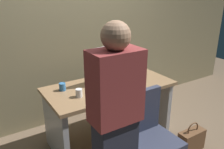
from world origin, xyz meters
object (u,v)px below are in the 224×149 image
Objects in this scene: monitor at (108,62)px; book_stack at (131,70)px; keyboard at (113,87)px; mouse at (133,82)px; desk at (110,101)px; handbag at (191,140)px; cup_near_keyboard at (79,93)px; cup_by_monitor at (62,87)px; office_chair at (150,143)px; person_at_desk at (115,121)px.

book_stack is (0.35, -0.01, -0.16)m from monitor.
keyboard is 4.30× the size of mouse.
keyboard is at bearing -155.87° from book_stack.
keyboard reaches higher than desk.
handbag is at bearing -56.54° from mouse.
mouse is 0.72m from cup_near_keyboard.
desk is at bearing -167.57° from book_stack.
keyboard is (-0.06, -0.20, -0.25)m from monitor.
cup_near_keyboard is at bearing 150.51° from handbag.
desk is at bearing -15.75° from cup_by_monitor.
office_chair is 0.83m from mouse.
monitor is 0.32m from keyboard.
monitor is (0.08, 0.91, 0.57)m from office_chair.
book_stack is at bearing 24.88° from keyboard.
office_chair is at bearing -62.56° from cup_by_monitor.
cup_near_keyboard is at bearing -166.99° from desk.
office_chair is 0.60m from person_at_desk.
mouse reaches higher than keyboard.
monitor is at bearing 73.50° from keyboard.
mouse is (0.23, -0.22, -0.24)m from monitor.
office_chair is at bearing -115.55° from book_stack.
desk is 1.65× the size of office_chair.
book_stack reaches higher than keyboard.
cup_near_keyboard reaches higher than keyboard.
handbag is (0.30, -0.83, -0.70)m from book_stack.
person_at_desk is 1.36m from handbag.
book_stack is at bearing 64.45° from office_chair.
person_at_desk is 1.10m from monitor.
cup_near_keyboard is at bearing 88.15° from person_at_desk.
mouse is 0.45× the size of book_stack.
cup_near_keyboard is (-0.45, -0.11, 0.27)m from desk.
office_chair reaches higher than mouse.
office_chair is 0.89m from cup_near_keyboard.
cup_by_monitor reaches higher than desk.
person_at_desk is 1.02m from cup_by_monitor.
desk is 1.08m from handbag.
keyboard is 1.14m from handbag.
mouse reaches higher than desk.
keyboard is at bearing 88.39° from office_chair.
cup_near_keyboard is at bearing -167.26° from book_stack.
cup_by_monitor is at bearing 93.62° from person_at_desk.
cup_near_keyboard is (-0.72, 0.01, 0.03)m from mouse.
office_chair is at bearing -90.87° from keyboard.
cup_near_keyboard is (-0.41, 0.70, 0.36)m from office_chair.
mouse is 1.14× the size of cup_by_monitor.
desk is 4.10× the size of handbag.
handbag is at bearing 4.83° from office_chair.
keyboard is at bearing -107.24° from monitor.
mouse is at bearing -0.99° from cup_near_keyboard.
monitor reaches higher than keyboard.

